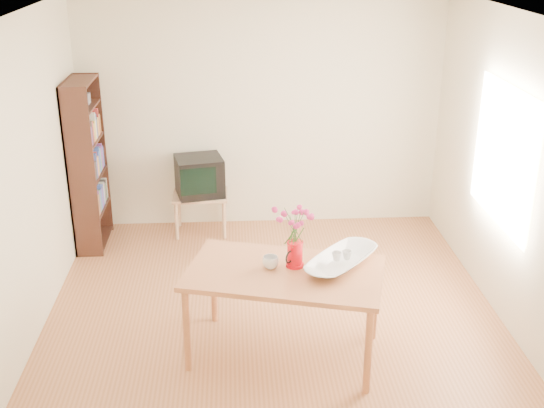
{
  "coord_description": "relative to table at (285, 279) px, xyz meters",
  "views": [
    {
      "loc": [
        -0.33,
        -5.12,
        3.2
      ],
      "look_at": [
        0.0,
        0.3,
        1.0
      ],
      "focal_mm": 45.0,
      "sensor_mm": 36.0,
      "label": 1
    }
  ],
  "objects": [
    {
      "name": "mug",
      "position": [
        -0.11,
        0.05,
        0.12
      ],
      "size": [
        0.15,
        0.15,
        0.1
      ],
      "primitive_type": "imported",
      "rotation": [
        0.0,
        0.0,
        3.33
      ],
      "color": "white",
      "rests_on": "table"
    },
    {
      "name": "room",
      "position": [
        -0.02,
        0.46,
        0.63
      ],
      "size": [
        4.5,
        4.5,
        4.5
      ],
      "color": "#955934",
      "rests_on": "ground"
    },
    {
      "name": "table",
      "position": [
        0.0,
        0.0,
        0.0
      ],
      "size": [
        1.67,
        1.22,
        0.75
      ],
      "rotation": [
        0.0,
        0.0,
        -0.26
      ],
      "color": "#A86139",
      "rests_on": "ground"
    },
    {
      "name": "bowl",
      "position": [
        0.45,
        0.07,
        0.31
      ],
      "size": [
        0.71,
        0.71,
        0.48
      ],
      "primitive_type": "imported",
      "rotation": [
        0.0,
        0.0,
        -0.7
      ],
      "color": "white",
      "rests_on": "table"
    },
    {
      "name": "teacup_b",
      "position": [
        0.5,
        0.09,
        0.26
      ],
      "size": [
        0.07,
        0.07,
        0.06
      ],
      "primitive_type": "imported",
      "rotation": [
        0.0,
        0.0,
        1.46
      ],
      "color": "white",
      "rests_on": "bowl"
    },
    {
      "name": "teacup_a",
      "position": [
        0.41,
        0.07,
        0.26
      ],
      "size": [
        0.09,
        0.09,
        0.06
      ],
      "primitive_type": "imported",
      "rotation": [
        0.0,
        0.0,
        0.71
      ],
      "color": "white",
      "rests_on": "bowl"
    },
    {
      "name": "pitcher",
      "position": [
        0.08,
        0.07,
        0.17
      ],
      "size": [
        0.16,
        0.19,
        0.21
      ],
      "rotation": [
        0.0,
        0.0,
        -0.67
      ],
      "color": "red",
      "rests_on": "table"
    },
    {
      "name": "bookshelf",
      "position": [
        -1.9,
        2.21,
        0.17
      ],
      "size": [
        0.28,
        0.7,
        1.8
      ],
      "color": "black",
      "rests_on": "ground"
    },
    {
      "name": "flowers",
      "position": [
        0.08,
        0.07,
        0.45
      ],
      "size": [
        0.24,
        0.24,
        0.34
      ],
      "primitive_type": null,
      "color": "#E33583",
      "rests_on": "pitcher"
    },
    {
      "name": "tv_stand",
      "position": [
        -0.75,
        2.43,
        -0.29
      ],
      "size": [
        0.6,
        0.45,
        0.46
      ],
      "color": "tan",
      "rests_on": "ground"
    },
    {
      "name": "television",
      "position": [
        -0.75,
        2.44,
        0.0
      ],
      "size": [
        0.57,
        0.55,
        0.43
      ],
      "rotation": [
        0.0,
        0.0,
        0.21
      ],
      "color": "black",
      "rests_on": "tv_stand"
    }
  ]
}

